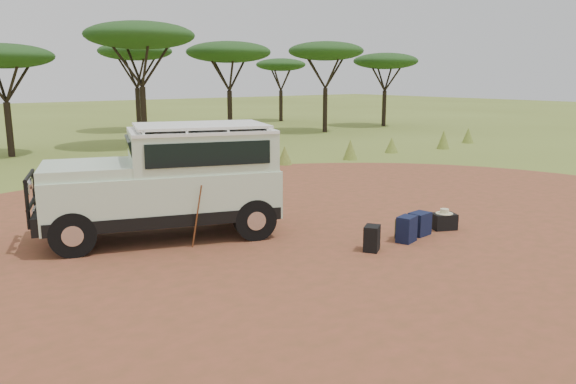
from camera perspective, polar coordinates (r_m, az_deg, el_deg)
ground at (r=11.62m, az=3.56°, el=-5.58°), size 140.00×140.00×0.00m
dirt_clearing at (r=11.62m, az=3.56°, el=-5.56°), size 23.00×23.00×0.01m
grass_fringe at (r=18.80m, az=-13.90°, el=2.05°), size 36.60×1.60×0.90m
acacia_treeline at (r=29.29m, az=-22.39°, el=13.66°), size 46.70×13.20×6.26m
safari_vehicle at (r=12.37m, az=-11.90°, el=0.87°), size 5.33×3.51×2.43m
walking_staff at (r=11.50m, az=-9.24°, el=-2.50°), size 0.20×0.23×1.31m
backpack_black at (r=11.38m, az=8.52°, el=-4.69°), size 0.47×0.45×0.52m
backpack_navy at (r=12.11m, az=11.96°, el=-3.72°), size 0.49×0.41×0.56m
backpack_olive at (r=12.34m, az=11.68°, el=-3.70°), size 0.33×0.24×0.44m
duffel_navy at (r=12.69m, az=13.22°, el=-3.17°), size 0.49×0.39×0.51m
hard_case at (r=13.32m, az=15.55°, el=-2.91°), size 0.63×0.56×0.37m
stuff_sack at (r=12.14m, az=11.68°, el=-4.39°), size 0.30×0.30×0.27m
safari_hat at (r=13.26m, az=15.61°, el=-1.96°), size 0.39×0.39×0.11m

